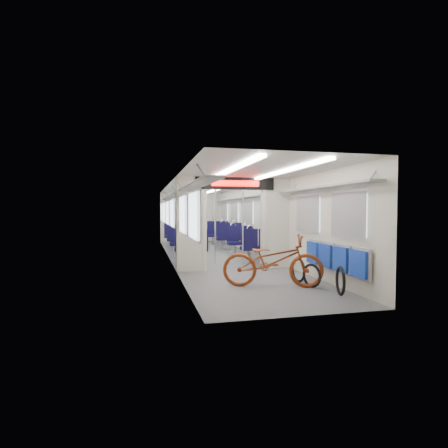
% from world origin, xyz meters
% --- Properties ---
extents(carriage, '(12.00, 12.02, 2.31)m').
position_xyz_m(carriage, '(0.00, -0.27, 1.50)').
color(carriage, '#515456').
rests_on(carriage, ground).
extents(bicycle, '(2.05, 1.21, 1.02)m').
position_xyz_m(bicycle, '(0.21, -4.14, 0.51)').
color(bicycle, maroon).
rests_on(bicycle, ground).
extents(flip_bench, '(0.12, 2.13, 0.54)m').
position_xyz_m(flip_bench, '(1.35, -4.44, 0.58)').
color(flip_bench, gray).
rests_on(flip_bench, carriage).
extents(bike_hoop_a, '(0.20, 0.51, 0.52)m').
position_xyz_m(bike_hoop_a, '(1.11, -5.05, 0.24)').
color(bike_hoop_a, black).
rests_on(bike_hoop_a, ground).
extents(bike_hoop_b, '(0.20, 0.46, 0.47)m').
position_xyz_m(bike_hoop_b, '(0.93, -4.35, 0.21)').
color(bike_hoop_b, black).
rests_on(bike_hoop_b, ground).
extents(bike_hoop_c, '(0.10, 0.52, 0.51)m').
position_xyz_m(bike_hoop_c, '(0.89, -3.84, 0.23)').
color(bike_hoop_c, black).
rests_on(bike_hoop_c, ground).
extents(seat_bay_near_left, '(0.90, 2.02, 1.08)m').
position_xyz_m(seat_bay_near_left, '(-0.94, -0.03, 0.54)').
color(seat_bay_near_left, black).
rests_on(seat_bay_near_left, ground).
extents(seat_bay_near_right, '(0.89, 1.99, 1.07)m').
position_xyz_m(seat_bay_near_right, '(0.93, -0.16, 0.53)').
color(seat_bay_near_right, black).
rests_on(seat_bay_near_right, ground).
extents(seat_bay_far_left, '(0.89, 1.97, 1.07)m').
position_xyz_m(seat_bay_far_left, '(-0.94, 3.26, 0.53)').
color(seat_bay_far_left, black).
rests_on(seat_bay_far_left, ground).
extents(seat_bay_far_right, '(0.93, 2.18, 1.13)m').
position_xyz_m(seat_bay_far_right, '(0.94, 3.32, 0.56)').
color(seat_bay_far_right, black).
rests_on(seat_bay_far_right, ground).
extents(stanchion_near_left, '(0.04, 0.04, 2.30)m').
position_xyz_m(stanchion_near_left, '(-0.31, -1.12, 1.15)').
color(stanchion_near_left, silver).
rests_on(stanchion_near_left, ground).
extents(stanchion_near_right, '(0.04, 0.04, 2.30)m').
position_xyz_m(stanchion_near_right, '(0.42, -1.34, 1.15)').
color(stanchion_near_right, silver).
rests_on(stanchion_near_right, ground).
extents(stanchion_far_left, '(0.04, 0.04, 2.30)m').
position_xyz_m(stanchion_far_left, '(-0.34, 1.80, 1.15)').
color(stanchion_far_left, silver).
rests_on(stanchion_far_left, ground).
extents(stanchion_far_right, '(0.04, 0.04, 2.30)m').
position_xyz_m(stanchion_far_right, '(0.35, 2.03, 1.15)').
color(stanchion_far_right, silver).
rests_on(stanchion_far_right, ground).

